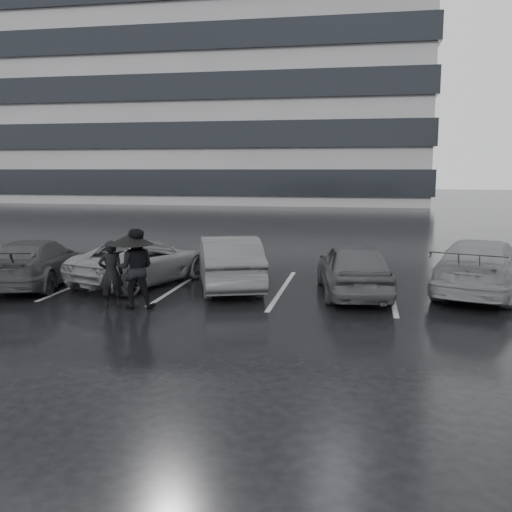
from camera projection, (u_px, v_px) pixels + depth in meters
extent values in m
plane|color=black|center=(240.00, 311.00, 12.73)|extent=(160.00, 160.00, 0.00)
cube|color=gray|center=(134.00, 67.00, 61.24)|extent=(60.00, 25.00, 28.00)
cube|color=black|center=(137.00, 179.00, 63.05)|extent=(60.60, 25.60, 2.20)
cube|color=black|center=(136.00, 142.00, 62.45)|extent=(60.60, 25.60, 2.20)
cube|color=black|center=(135.00, 105.00, 61.84)|extent=(60.60, 25.60, 2.20)
cube|color=black|center=(134.00, 67.00, 61.24)|extent=(60.60, 25.60, 2.20)
cube|color=black|center=(133.00, 28.00, 60.63)|extent=(60.60, 25.60, 2.20)
imported|color=black|center=(354.00, 268.00, 14.27)|extent=(2.19, 4.18, 1.36)
imported|color=#2E2E31|center=(229.00, 262.00, 15.18)|extent=(2.76, 4.49, 1.40)
imported|color=#535356|center=(143.00, 261.00, 15.77)|extent=(3.38, 4.82, 1.22)
imported|color=black|center=(36.00, 262.00, 15.48)|extent=(2.52, 4.59, 1.26)
imported|color=#535356|center=(481.00, 266.00, 14.41)|extent=(3.36, 5.19, 1.40)
imported|color=black|center=(111.00, 274.00, 13.04)|extent=(0.67, 0.58, 1.54)
imported|color=black|center=(135.00, 268.00, 12.93)|extent=(1.02, 0.88, 1.82)
cylinder|color=black|center=(132.00, 275.00, 12.94)|extent=(0.02, 0.02, 1.50)
cone|color=black|center=(131.00, 239.00, 12.81)|extent=(1.03, 1.03, 0.26)
sphere|color=black|center=(131.00, 233.00, 12.79)|extent=(0.05, 0.05, 0.05)
cube|color=#A6A5A8|center=(86.00, 281.00, 16.06)|extent=(0.12, 5.00, 0.00)
cube|color=#A6A5A8|center=(181.00, 285.00, 15.55)|extent=(0.12, 5.00, 0.00)
cube|color=#A6A5A8|center=(282.00, 289.00, 15.04)|extent=(0.12, 5.00, 0.00)
cube|color=#A6A5A8|center=(391.00, 293.00, 14.54)|extent=(0.12, 5.00, 0.00)
cube|color=#A6A5A8|center=(508.00, 298.00, 14.03)|extent=(0.12, 5.00, 0.00)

